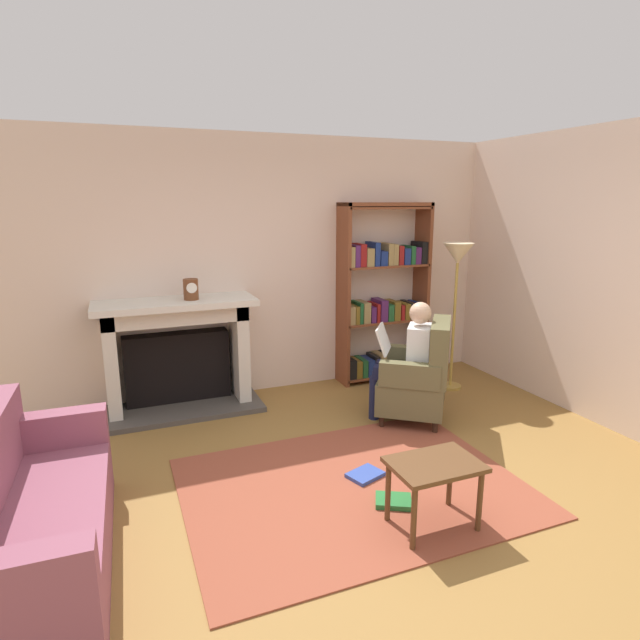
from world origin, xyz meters
The scene contains 13 objects.
ground centered at (0.00, 0.00, 0.00)m, with size 14.00×14.00×0.00m, color olive.
back_wall centered at (0.00, 2.55, 1.35)m, with size 5.60×0.10×2.70m, color beige.
side_wall_right centered at (2.65, 1.25, 1.35)m, with size 0.10×5.20×2.70m, color beige.
area_rug centered at (0.00, 0.30, 0.01)m, with size 2.40×1.80×0.01m, color brown.
fireplace centered at (-0.97, 2.30, 0.59)m, with size 1.54×0.64×1.11m.
mantel_clock centered at (-0.82, 2.20, 1.21)m, with size 0.14×0.14×0.20m.
bookshelf centered at (1.33, 2.33, 0.95)m, with size 1.04×0.32×2.02m.
armchair_reading centered at (1.08, 1.15, 0.42)m, with size 0.88×0.88×0.97m.
seated_reader centered at (0.99, 1.22, 0.62)m, with size 0.59×0.56×1.14m.
sofa_floral centered at (-2.05, 0.17, 0.32)m, with size 0.76×1.72×0.85m.
side_table centered at (0.27, -0.30, 0.38)m, with size 0.56×0.39×0.45m.
scattered_books centered at (0.15, 0.18, 0.03)m, with size 0.32×0.65×0.04m.
floor_lamp centered at (1.89, 1.76, 1.35)m, with size 0.32×0.32×1.60m.
Camera 1 is at (-1.49, -2.75, 2.04)m, focal length 28.99 mm.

